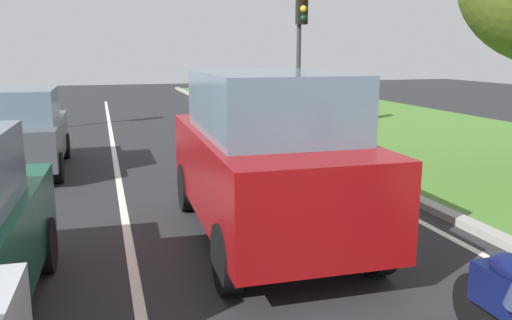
{
  "coord_description": "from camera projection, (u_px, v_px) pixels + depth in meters",
  "views": [
    {
      "loc": [
        -0.96,
        2.24,
        2.54
      ],
      "look_at": [
        0.88,
        8.37,
        1.2
      ],
      "focal_mm": 36.49,
      "sensor_mm": 36.0,
      "label": 1
    }
  ],
  "objects": [
    {
      "name": "lane_line_right_edge",
      "position": [
        296.0,
        156.0,
        12.82
      ],
      "size": [
        0.12,
        32.0,
        0.01
      ],
      "primitive_type": "cube",
      "color": "silver",
      "rests_on": "ground"
    },
    {
      "name": "curb_right",
      "position": [
        315.0,
        153.0,
        12.95
      ],
      "size": [
        0.24,
        48.0,
        0.12
      ],
      "primitive_type": "cube",
      "color": "#9E9B93",
      "rests_on": "ground"
    },
    {
      "name": "traffic_light_near_right",
      "position": [
        300.0,
        35.0,
        16.04
      ],
      "size": [
        0.32,
        0.5,
        4.45
      ],
      "color": "#2D2D2D",
      "rests_on": "ground"
    },
    {
      "name": "lane_line_center",
      "position": [
        116.0,
        167.0,
        11.62
      ],
      "size": [
        0.12,
        32.0,
        0.01
      ],
      "primitive_type": "cube",
      "color": "silver",
      "rests_on": "ground"
    },
    {
      "name": "car_suv_ahead",
      "position": [
        266.0,
        155.0,
        7.01
      ],
      "size": [
        2.05,
        4.54,
        2.28
      ],
      "rotation": [
        0.0,
        0.0,
        -0.02
      ],
      "color": "maroon",
      "rests_on": "ground"
    },
    {
      "name": "grass_verge_right",
      "position": [
        464.0,
        145.0,
        14.19
      ],
      "size": [
        9.0,
        48.0,
        0.06
      ],
      "primitive_type": "cube",
      "color": "#47752D",
      "rests_on": "ground"
    },
    {
      "name": "car_hatchback_far",
      "position": [
        21.0,
        131.0,
        10.97
      ],
      "size": [
        1.73,
        3.7,
        1.78
      ],
      "rotation": [
        0.0,
        0.0,
        -0.0
      ],
      "color": "#474C51",
      "rests_on": "ground"
    },
    {
      "name": "ground_plane",
      "position": [
        148.0,
        165.0,
        11.81
      ],
      "size": [
        60.0,
        60.0,
        0.0
      ],
      "primitive_type": "plane",
      "color": "#262628"
    }
  ]
}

